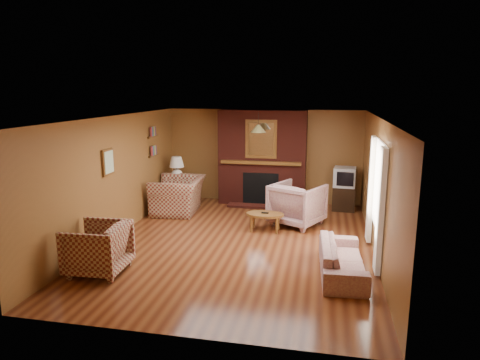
% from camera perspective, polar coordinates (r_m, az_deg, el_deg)
% --- Properties ---
extents(floor, '(6.50, 6.50, 0.00)m').
position_cam_1_polar(floor, '(8.31, -0.18, -8.42)').
color(floor, '#4D2110').
rests_on(floor, ground).
extents(ceiling, '(6.50, 6.50, 0.00)m').
position_cam_1_polar(ceiling, '(7.81, -0.19, 8.33)').
color(ceiling, silver).
rests_on(ceiling, wall_back).
extents(wall_back, '(6.50, 0.00, 6.50)m').
position_cam_1_polar(wall_back, '(11.13, 3.19, 3.19)').
color(wall_back, brown).
rests_on(wall_back, floor).
extents(wall_front, '(6.50, 0.00, 6.50)m').
position_cam_1_polar(wall_front, '(4.95, -7.83, -8.19)').
color(wall_front, brown).
rests_on(wall_front, floor).
extents(wall_left, '(0.00, 6.50, 6.50)m').
position_cam_1_polar(wall_left, '(8.81, -16.32, 0.39)').
color(wall_left, brown).
rests_on(wall_left, floor).
extents(wall_right, '(0.00, 6.50, 6.50)m').
position_cam_1_polar(wall_right, '(7.88, 17.94, -1.06)').
color(wall_right, brown).
rests_on(wall_right, floor).
extents(fireplace, '(2.20, 0.82, 2.40)m').
position_cam_1_polar(fireplace, '(10.87, 2.98, 2.89)').
color(fireplace, '#4C1710').
rests_on(fireplace, floor).
extents(window_right, '(0.10, 1.85, 2.00)m').
position_cam_1_polar(window_right, '(7.69, 17.71, -1.91)').
color(window_right, beige).
rests_on(window_right, wall_right).
extents(bookshelf, '(0.09, 0.55, 0.71)m').
position_cam_1_polar(bookshelf, '(10.41, -11.36, 4.96)').
color(bookshelf, brown).
rests_on(bookshelf, wall_left).
extents(botanical_print, '(0.05, 0.40, 0.50)m').
position_cam_1_polar(botanical_print, '(8.48, -17.18, 2.30)').
color(botanical_print, brown).
rests_on(botanical_print, wall_left).
extents(pendant_light, '(0.36, 0.36, 0.48)m').
position_cam_1_polar(pendant_light, '(10.10, 2.46, 6.87)').
color(pendant_light, black).
rests_on(pendant_light, ceiling).
extents(plaid_loveseat, '(1.23, 1.38, 0.84)m').
position_cam_1_polar(plaid_loveseat, '(10.35, -8.23, -2.00)').
color(plaid_loveseat, maroon).
rests_on(plaid_loveseat, floor).
extents(plaid_armchair, '(0.93, 0.91, 0.82)m').
position_cam_1_polar(plaid_armchair, '(7.29, -18.46, -8.62)').
color(plaid_armchair, maroon).
rests_on(plaid_armchair, floor).
extents(floral_sofa, '(0.75, 1.74, 0.50)m').
position_cam_1_polar(floral_sofa, '(7.13, 13.47, -10.16)').
color(floral_sofa, '#BBAE90').
rests_on(floral_sofa, floor).
extents(floral_armchair, '(1.33, 1.34, 0.92)m').
position_cam_1_polar(floral_armchair, '(9.38, 7.63, -3.19)').
color(floral_armchair, '#BBAE90').
rests_on(floral_armchair, floor).
extents(coffee_table, '(0.79, 0.49, 0.40)m').
position_cam_1_polar(coffee_table, '(8.93, 3.35, -4.78)').
color(coffee_table, brown).
rests_on(coffee_table, floor).
extents(side_table, '(0.51, 0.51, 0.63)m').
position_cam_1_polar(side_table, '(11.04, -8.34, -1.68)').
color(side_table, brown).
rests_on(side_table, floor).
extents(table_lamp, '(0.37, 0.37, 0.62)m').
position_cam_1_polar(table_lamp, '(10.90, -8.44, 1.68)').
color(table_lamp, silver).
rests_on(table_lamp, side_table).
extents(tv_stand, '(0.56, 0.51, 0.59)m').
position_cam_1_polar(tv_stand, '(10.76, 13.65, -2.36)').
color(tv_stand, black).
rests_on(tv_stand, floor).
extents(crt_tv, '(0.56, 0.55, 0.47)m').
position_cam_1_polar(crt_tv, '(10.64, 13.79, 0.39)').
color(crt_tv, '#B1B4B9').
rests_on(crt_tv, tv_stand).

